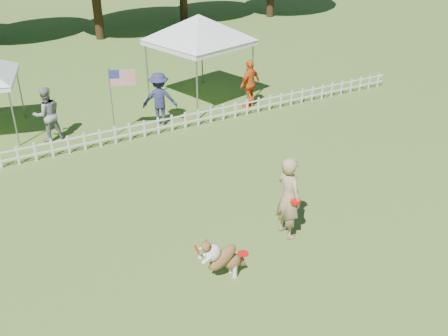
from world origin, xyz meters
name	(u,v)px	position (x,y,z in m)	size (l,w,h in m)	color
ground	(249,253)	(0.00, 0.00, 0.00)	(120.00, 120.00, 0.00)	#3C6620
picket_fence	(137,130)	(0.00, 7.00, 0.30)	(22.00, 0.08, 0.60)	white
handler	(289,197)	(1.16, 0.19, 1.01)	(0.74, 0.48, 2.02)	tan
dog	(223,257)	(-0.90, -0.44, 0.53)	(1.02, 0.34, 1.06)	brown
frisbee_on_turf	(243,254)	(-0.13, 0.03, 0.01)	(0.25, 0.25, 0.02)	red
canopy_tent_right	(200,60)	(3.49, 9.29, 1.62)	(3.13, 3.13, 3.24)	white
flag_pole	(112,103)	(-0.56, 7.62, 1.15)	(0.88, 0.09, 2.29)	gray
spectator_a	(47,114)	(-2.52, 8.33, 0.90)	(0.88, 0.68, 1.80)	gray
spectator_b	(160,99)	(1.18, 7.81, 0.93)	(1.20, 0.69, 1.85)	navy
spectator_c	(250,84)	(4.79, 7.71, 0.91)	(1.07, 0.44, 1.82)	#E2581A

